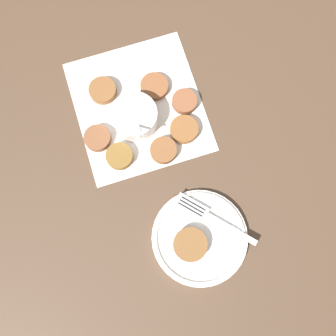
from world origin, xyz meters
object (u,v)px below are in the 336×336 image
Objects in this scene: serving_plate at (200,238)px; fork at (207,215)px; sauce_bowl at (135,118)px; fritter_on_plate at (190,245)px.

serving_plate is 1.32× the size of fork.
sauce_bowl reaches higher than fork.
sauce_bowl is 1.57× the size of fritter_on_plate.
sauce_bowl is 0.26m from fork.
serving_plate is 2.86× the size of fritter_on_plate.
fork is (0.24, 0.10, -0.00)m from sauce_bowl.
sauce_bowl reaches higher than serving_plate.
serving_plate is 0.03m from fritter_on_plate.
fritter_on_plate is 0.07m from fork.
sauce_bowl is 0.55× the size of serving_plate.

